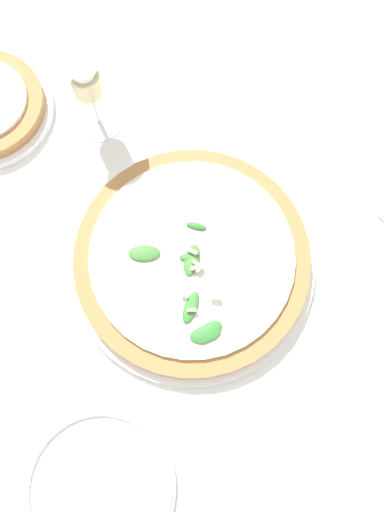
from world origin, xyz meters
The scene contains 4 objects.
ground_plane centered at (0.00, 0.00, 0.00)m, with size 6.00×6.00×0.00m, color silver.
pizza_arugula_main centered at (-0.01, 0.04, 0.02)m, with size 0.34×0.34×0.05m.
wine_glass centered at (0.25, 0.05, 0.11)m, with size 0.08×0.08×0.17m.
side_plate_white centered at (-0.21, 0.27, 0.01)m, with size 0.19×0.19×0.02m.
Camera 1 is at (-0.18, 0.13, 0.66)m, focal length 35.00 mm.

